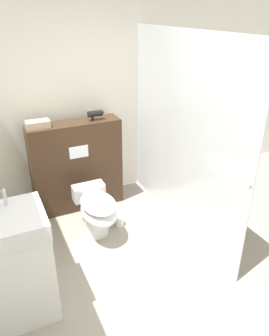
% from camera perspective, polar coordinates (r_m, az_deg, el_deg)
% --- Properties ---
extents(ground_plane, '(12.00, 12.00, 0.00)m').
position_cam_1_polar(ground_plane, '(2.96, 6.57, -24.59)').
color(ground_plane, '#9E9384').
extents(wall_back, '(8.00, 0.06, 2.50)m').
position_cam_1_polar(wall_back, '(4.07, -9.27, 11.20)').
color(wall_back, silver).
rests_on(wall_back, ground_plane).
extents(partition_panel, '(1.08, 0.30, 1.11)m').
position_cam_1_polar(partition_panel, '(4.02, -10.00, 0.32)').
color(partition_panel, '#3D2819').
rests_on(partition_panel, ground_plane).
extents(shower_glass, '(0.04, 2.13, 2.11)m').
position_cam_1_polar(shower_glass, '(3.47, 8.23, 5.25)').
color(shower_glass, silver).
rests_on(shower_glass, ground_plane).
extents(toilet, '(0.36, 0.68, 0.50)m').
position_cam_1_polar(toilet, '(3.58, -6.62, -7.47)').
color(toilet, white).
rests_on(toilet, ground_plane).
extents(sink_vanity, '(0.50, 0.51, 1.08)m').
position_cam_1_polar(sink_vanity, '(2.83, -19.50, -15.54)').
color(sink_vanity, white).
rests_on(sink_vanity, ground_plane).
extents(hair_drier, '(0.20, 0.07, 0.11)m').
position_cam_1_polar(hair_drier, '(3.84, -6.78, 9.39)').
color(hair_drier, black).
rests_on(hair_drier, partition_panel).
extents(folded_towel, '(0.25, 0.16, 0.07)m').
position_cam_1_polar(folded_towel, '(3.73, -16.49, 7.35)').
color(folded_towel, tan).
rests_on(folded_towel, partition_panel).
extents(spare_toilet_roll, '(0.10, 0.10, 0.11)m').
position_cam_1_polar(spare_toilet_roll, '(3.84, -2.62, -9.23)').
color(spare_toilet_roll, white).
rests_on(spare_toilet_roll, ground_plane).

